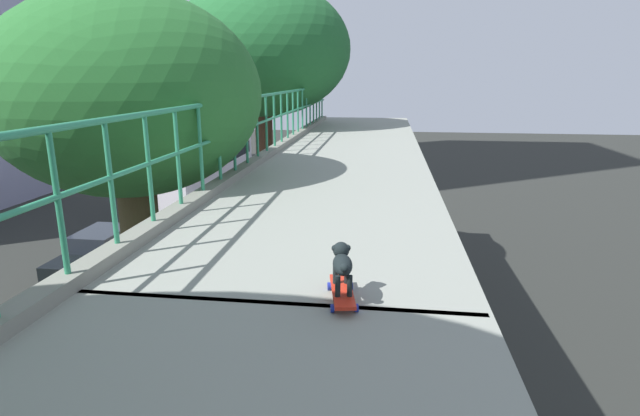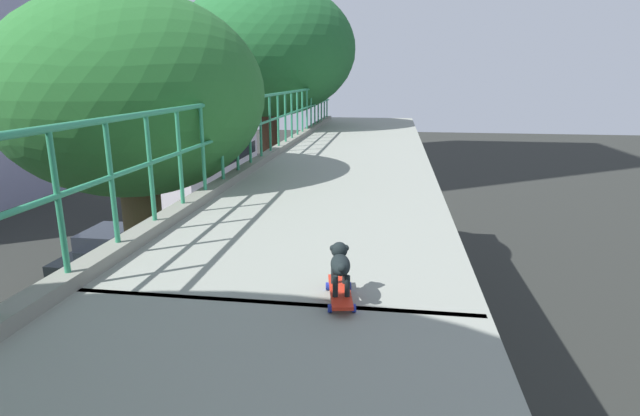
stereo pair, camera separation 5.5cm
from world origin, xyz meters
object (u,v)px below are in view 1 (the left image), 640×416
object	(u,v)px
toy_skateboard	(342,292)
small_dog	(342,262)
car_yellow_cab_fifth	(138,298)
car_black_sixth	(99,253)
car_white_seventh	(219,233)
city_bus	(203,166)

from	to	relation	value
toy_skateboard	small_dog	size ratio (longest dim) A/B	1.47
car_yellow_cab_fifth	car_black_sixth	size ratio (longest dim) A/B	1.13
car_white_seventh	small_dog	bearing A→B (deg)	-67.49
car_yellow_cab_fifth	car_white_seventh	bearing A→B (deg)	87.85
car_black_sixth	car_white_seventh	size ratio (longest dim) A/B	0.98
toy_skateboard	small_dog	world-z (taller)	small_dog
car_yellow_cab_fifth	small_dog	distance (m)	11.57
car_yellow_cab_fifth	small_dog	world-z (taller)	small_dog
car_black_sixth	car_white_seventh	distance (m)	4.32
car_black_sixth	toy_skateboard	xyz separation A→B (m)	(9.47, -11.98, 4.50)
car_white_seventh	small_dog	distance (m)	16.50
car_white_seventh	car_black_sixth	bearing A→B (deg)	-142.02
car_black_sixth	small_dog	size ratio (longest dim) A/B	10.22
car_white_seventh	city_bus	distance (m)	8.91
car_yellow_cab_fifth	small_dog	size ratio (longest dim) A/B	11.58
car_black_sixth	car_white_seventh	xyz separation A→B (m)	(3.41, 2.66, 0.01)
car_yellow_cab_fifth	city_bus	xyz separation A→B (m)	(-3.37, 14.14, 1.10)
car_yellow_cab_fifth	small_dog	bearing A→B (deg)	-53.66
car_white_seventh	small_dog	xyz separation A→B (m)	(6.05, -14.61, 4.69)
toy_skateboard	city_bus	bearing A→B (deg)	113.04
car_black_sixth	car_white_seventh	bearing A→B (deg)	37.98
car_black_sixth	small_dog	bearing A→B (deg)	-51.64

